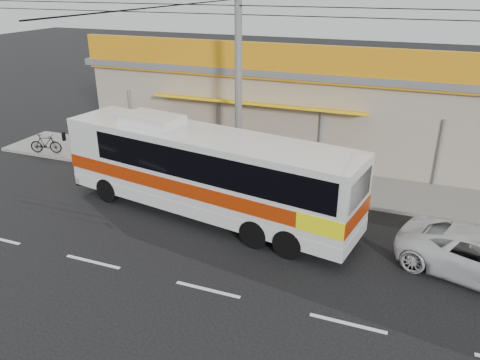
# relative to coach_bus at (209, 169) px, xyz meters

# --- Properties ---
(ground) EXTENTS (120.00, 120.00, 0.00)m
(ground) POSITION_rel_coach_bus_xyz_m (1.83, -1.72, -1.90)
(ground) COLOR black
(ground) RESTS_ON ground
(sidewalk) EXTENTS (30.00, 3.20, 0.15)m
(sidewalk) POSITION_rel_coach_bus_xyz_m (1.83, 4.28, -1.83)
(sidewalk) COLOR gray
(sidewalk) RESTS_ON ground
(lane_markings) EXTENTS (50.00, 0.12, 0.01)m
(lane_markings) POSITION_rel_coach_bus_xyz_m (1.83, -4.22, -1.90)
(lane_markings) COLOR silver
(lane_markings) RESTS_ON ground
(storefront_building) EXTENTS (22.60, 9.20, 5.70)m
(storefront_building) POSITION_rel_coach_bus_xyz_m (1.82, 9.82, 0.40)
(storefront_building) COLOR gray
(storefront_building) RESTS_ON ground
(coach_bus) EXTENTS (11.78, 4.42, 3.55)m
(coach_bus) POSITION_rel_coach_bus_xyz_m (0.00, 0.00, 0.00)
(coach_bus) COLOR silver
(coach_bus) RESTS_ON ground
(motorbike_red) EXTENTS (1.90, 1.01, 0.95)m
(motorbike_red) POSITION_rel_coach_bus_xyz_m (-4.88, 2.98, -1.28)
(motorbike_red) COLOR maroon
(motorbike_red) RESTS_ON sidewalk
(motorbike_dark) EXTENTS (1.68, 0.90, 0.97)m
(motorbike_dark) POSITION_rel_coach_bus_xyz_m (-10.43, 2.98, -1.26)
(motorbike_dark) COLOR black
(motorbike_dark) RESTS_ON sidewalk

